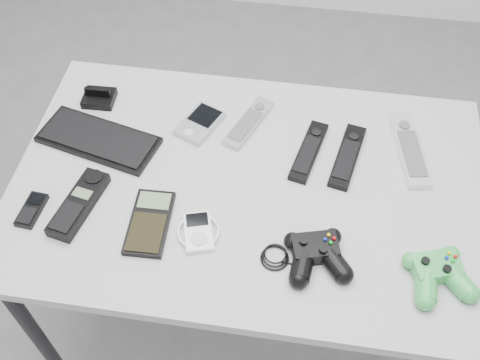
# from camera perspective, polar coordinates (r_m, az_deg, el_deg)

# --- Properties ---
(floor) EXTENTS (3.50, 3.50, 0.00)m
(floor) POSITION_cam_1_polar(r_m,az_deg,el_deg) (1.90, 2.51, -14.30)
(floor) COLOR slate
(floor) RESTS_ON ground
(desk) EXTENTS (1.08, 0.70, 0.73)m
(desk) POSITION_cam_1_polar(r_m,az_deg,el_deg) (1.33, 0.89, -1.99)
(desk) COLOR #9E9DA0
(desk) RESTS_ON floor
(pda_keyboard) EXTENTS (0.31, 0.19, 0.02)m
(pda_keyboard) POSITION_cam_1_polar(r_m,az_deg,el_deg) (1.40, -14.19, 4.05)
(pda_keyboard) COLOR black
(pda_keyboard) RESTS_ON desk
(dock_bracket) EXTENTS (0.08, 0.07, 0.04)m
(dock_bracket) POSITION_cam_1_polar(r_m,az_deg,el_deg) (1.49, -14.19, 8.38)
(dock_bracket) COLOR black
(dock_bracket) RESTS_ON desk
(pda) EXTENTS (0.12, 0.14, 0.02)m
(pda) POSITION_cam_1_polar(r_m,az_deg,el_deg) (1.39, -4.13, 5.79)
(pda) COLOR #A7A7AE
(pda) RESTS_ON desk
(remote_silver_a) EXTENTS (0.11, 0.18, 0.02)m
(remote_silver_a) POSITION_cam_1_polar(r_m,az_deg,el_deg) (1.39, 0.89, 5.88)
(remote_silver_a) COLOR #A7A7AE
(remote_silver_a) RESTS_ON desk
(remote_black_a) EXTENTS (0.08, 0.19, 0.02)m
(remote_black_a) POSITION_cam_1_polar(r_m,az_deg,el_deg) (1.34, 7.01, 2.95)
(remote_black_a) COLOR black
(remote_black_a) RESTS_ON desk
(remote_black_b) EXTENTS (0.09, 0.20, 0.02)m
(remote_black_b) POSITION_cam_1_polar(r_m,az_deg,el_deg) (1.34, 10.87, 2.41)
(remote_black_b) COLOR black
(remote_black_b) RESTS_ON desk
(remote_silver_b) EXTENTS (0.09, 0.23, 0.02)m
(remote_silver_b) POSITION_cam_1_polar(r_m,az_deg,el_deg) (1.39, 16.84, 3.05)
(remote_silver_b) COLOR silver
(remote_silver_b) RESTS_ON desk
(mobile_phone) EXTENTS (0.05, 0.09, 0.02)m
(mobile_phone) POSITION_cam_1_polar(r_m,az_deg,el_deg) (1.31, -20.42, -2.85)
(mobile_phone) COLOR black
(mobile_phone) RESTS_ON desk
(cordless_handset) EXTENTS (0.09, 0.19, 0.03)m
(cordless_handset) POSITION_cam_1_polar(r_m,az_deg,el_deg) (1.28, -16.07, -2.33)
(cordless_handset) COLOR black
(cordless_handset) RESTS_ON desk
(calculator) EXTENTS (0.09, 0.17, 0.02)m
(calculator) POSITION_cam_1_polar(r_m,az_deg,el_deg) (1.22, -9.18, -4.28)
(calculator) COLOR black
(calculator) RESTS_ON desk
(mp3_player) EXTENTS (0.12, 0.12, 0.02)m
(mp3_player) POSITION_cam_1_polar(r_m,az_deg,el_deg) (1.20, -4.26, -5.25)
(mp3_player) COLOR white
(mp3_player) RESTS_ON desk
(controller_black) EXTENTS (0.25, 0.19, 0.04)m
(controller_black) POSITION_cam_1_polar(r_m,az_deg,el_deg) (1.16, 7.77, -7.39)
(controller_black) COLOR black
(controller_black) RESTS_ON desk
(controller_green) EXTENTS (0.17, 0.17, 0.04)m
(controller_green) POSITION_cam_1_polar(r_m,az_deg,el_deg) (1.20, 19.50, -8.86)
(controller_green) COLOR #24853C
(controller_green) RESTS_ON desk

